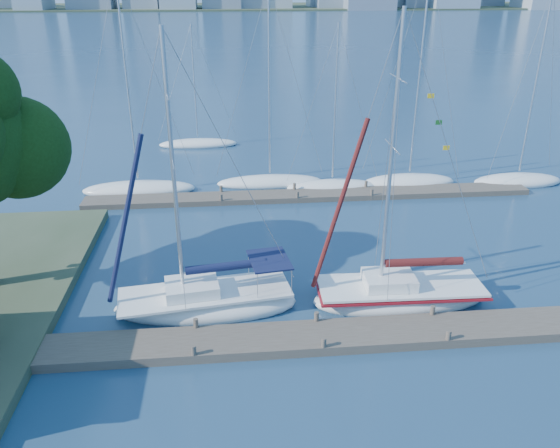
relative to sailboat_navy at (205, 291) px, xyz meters
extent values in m
plane|color=navy|center=(4.65, -2.79, -1.00)|extent=(700.00, 700.00, 0.00)
cube|color=#4D4438|center=(4.65, -2.79, -0.80)|extent=(26.00, 2.00, 0.40)
cube|color=#4D4438|center=(6.65, 13.21, -0.82)|extent=(30.00, 1.80, 0.36)
cube|color=#38472D|center=(4.65, 317.21, -1.00)|extent=(800.00, 100.00, 1.50)
sphere|color=black|center=(-8.06, 3.59, 5.66)|extent=(4.54, 4.54, 4.54)
ellipsoid|color=white|center=(0.00, 0.00, -0.76)|extent=(8.33, 3.72, 1.41)
cube|color=white|center=(0.00, 0.00, -0.10)|extent=(7.72, 3.43, 0.11)
cube|color=white|center=(-0.56, -0.08, 0.23)|extent=(2.47, 2.01, 0.52)
cylinder|color=silver|center=(-0.93, -0.13, 5.47)|extent=(0.17, 0.17, 11.06)
cylinder|color=silver|center=(0.96, 0.13, 0.98)|extent=(3.79, 0.62, 0.09)
cylinder|color=#111938|center=(0.96, 0.13, 1.07)|extent=(3.52, 0.86, 0.38)
cube|color=#111938|center=(2.87, 0.40, 1.17)|extent=(1.99, 2.45, 0.08)
ellipsoid|color=white|center=(8.74, -0.23, -0.76)|extent=(8.01, 2.78, 1.39)
cube|color=white|center=(8.74, -0.23, -0.11)|extent=(7.42, 2.56, 0.11)
cube|color=white|center=(8.18, -0.22, 0.21)|extent=(2.27, 1.74, 0.51)
cylinder|color=silver|center=(7.81, -0.21, 5.76)|extent=(0.17, 0.17, 11.66)
cylinder|color=silver|center=(9.69, -0.25, 0.96)|extent=(3.77, 0.18, 0.09)
cylinder|color=#480F14|center=(9.69, -0.25, 1.05)|extent=(3.47, 0.45, 0.37)
cube|color=maroon|center=(8.74, -0.23, -0.27)|extent=(7.59, 2.67, 0.09)
ellipsoid|color=white|center=(-5.02, 15.40, -0.79)|extent=(8.02, 3.84, 1.15)
cylinder|color=silver|center=(-5.02, 15.40, 6.65)|extent=(0.13, 0.13, 13.21)
ellipsoid|color=white|center=(4.13, 16.05, -0.81)|extent=(7.68, 2.44, 1.03)
cylinder|color=silver|center=(4.13, 16.05, 6.17)|extent=(0.11, 0.11, 12.46)
ellipsoid|color=white|center=(8.41, 14.72, -0.82)|extent=(6.52, 2.28, 0.98)
cylinder|color=silver|center=(8.41, 14.72, 4.99)|extent=(0.11, 0.11, 10.19)
ellipsoid|color=white|center=(14.05, 15.05, -0.79)|extent=(7.05, 4.52, 1.16)
cylinder|color=silver|center=(14.05, 15.05, 6.99)|extent=(0.13, 0.13, 13.87)
ellipsoid|color=white|center=(21.94, 14.50, -0.79)|extent=(6.84, 4.58, 1.12)
cylinder|color=silver|center=(21.94, 14.50, 6.27)|extent=(0.12, 0.12, 12.48)
ellipsoid|color=white|center=(-1.42, 26.77, -0.82)|extent=(7.14, 3.40, 0.97)
cylinder|color=silver|center=(-1.42, 26.77, 4.56)|extent=(0.11, 0.11, 9.36)
camera|label=1|loc=(1.29, -20.87, 12.39)|focal=35.00mm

